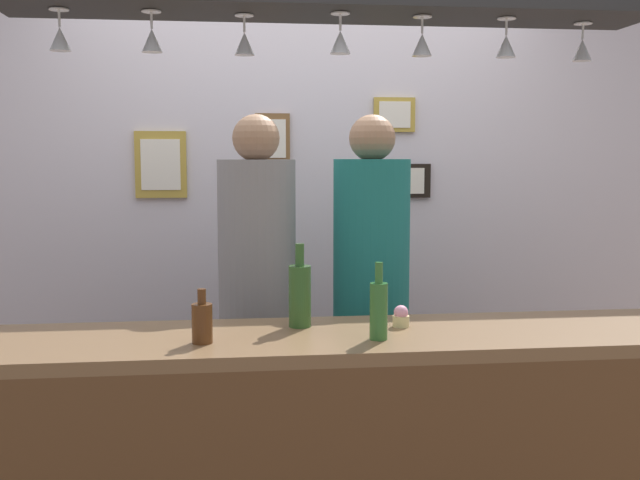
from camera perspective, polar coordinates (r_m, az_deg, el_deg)
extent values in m
cube|color=silver|center=(3.98, -1.70, 2.64)|extent=(4.40, 0.06, 2.60)
cube|color=brown|center=(2.60, 1.17, -7.61)|extent=(2.70, 0.55, 0.04)
cube|color=black|center=(2.62, 1.08, 17.22)|extent=(2.20, 0.36, 0.04)
cylinder|color=silver|center=(2.65, -19.29, 16.25)|extent=(0.06, 0.06, 0.00)
cylinder|color=silver|center=(2.64, -19.26, 15.67)|extent=(0.01, 0.01, 0.06)
cone|color=silver|center=(2.63, -19.21, 14.27)|extent=(0.07, 0.07, 0.08)
cylinder|color=silver|center=(2.60, -12.74, 16.63)|extent=(0.06, 0.06, 0.00)
cylinder|color=silver|center=(2.60, -12.73, 16.03)|extent=(0.01, 0.01, 0.06)
cone|color=silver|center=(2.59, -12.69, 14.61)|extent=(0.07, 0.07, 0.08)
cylinder|color=silver|center=(2.62, -5.80, 16.66)|extent=(0.06, 0.06, 0.00)
cylinder|color=silver|center=(2.62, -5.80, 16.07)|extent=(0.01, 0.01, 0.06)
cone|color=silver|center=(2.61, -5.78, 14.66)|extent=(0.07, 0.07, 0.08)
cylinder|color=silver|center=(2.58, 1.56, 16.87)|extent=(0.06, 0.06, 0.00)
cylinder|color=silver|center=(2.57, 1.56, 16.27)|extent=(0.01, 0.01, 0.06)
cone|color=silver|center=(2.56, 1.56, 14.84)|extent=(0.07, 0.07, 0.08)
cylinder|color=silver|center=(2.66, 7.81, 16.50)|extent=(0.06, 0.06, 0.00)
cylinder|color=silver|center=(2.65, 7.80, 15.92)|extent=(0.01, 0.01, 0.06)
cone|color=silver|center=(2.64, 7.78, 14.53)|extent=(0.07, 0.07, 0.08)
cylinder|color=silver|center=(2.74, 14.04, 16.06)|extent=(0.06, 0.06, 0.00)
cylinder|color=silver|center=(2.74, 14.03, 15.49)|extent=(0.01, 0.01, 0.06)
cone|color=silver|center=(2.73, 13.99, 14.14)|extent=(0.07, 0.07, 0.08)
cylinder|color=silver|center=(2.91, 19.43, 15.29)|extent=(0.06, 0.06, 0.00)
cylinder|color=silver|center=(2.91, 19.40, 14.76)|extent=(0.01, 0.01, 0.06)
cone|color=silver|center=(2.90, 19.36, 13.49)|extent=(0.07, 0.07, 0.08)
cube|color=#2D334C|center=(3.45, -4.71, -13.02)|extent=(0.17, 0.18, 0.83)
cylinder|color=gray|center=(3.28, -4.83, -0.16)|extent=(0.34, 0.34, 0.72)
sphere|color=#9E7556|center=(3.26, -4.90, 7.76)|extent=(0.20, 0.20, 0.20)
cube|color=#2D334C|center=(3.50, 3.84, -12.70)|extent=(0.17, 0.18, 0.83)
cylinder|color=#1E7A75|center=(3.33, 3.94, -0.03)|extent=(0.34, 0.34, 0.72)
sphere|color=#9E7556|center=(3.31, 4.00, 7.77)|extent=(0.21, 0.21, 0.21)
cylinder|color=#336B2D|center=(2.50, 4.49, -5.44)|extent=(0.06, 0.06, 0.19)
cylinder|color=#336B2D|center=(2.48, 4.52, -2.50)|extent=(0.03, 0.03, 0.07)
cylinder|color=#512D14|center=(2.48, -8.97, -6.31)|extent=(0.07, 0.07, 0.13)
cylinder|color=#512D14|center=(2.46, -9.01, -4.27)|extent=(0.03, 0.03, 0.05)
cylinder|color=#2D5623|center=(2.68, -1.55, -4.31)|extent=(0.08, 0.08, 0.22)
cylinder|color=#2D5623|center=(2.65, -1.56, -1.13)|extent=(0.03, 0.03, 0.08)
cylinder|color=beige|center=(2.71, 6.19, -6.17)|extent=(0.06, 0.06, 0.04)
sphere|color=pink|center=(2.70, 6.20, -5.51)|extent=(0.05, 0.05, 0.05)
cube|color=#B29338|center=(4.01, 5.69, 9.48)|extent=(0.22, 0.02, 0.18)
cube|color=white|center=(4.00, 5.72, 9.49)|extent=(0.17, 0.01, 0.14)
cube|color=black|center=(4.02, 6.32, 4.50)|extent=(0.30, 0.02, 0.18)
cube|color=white|center=(4.00, 6.36, 4.50)|extent=(0.23, 0.01, 0.14)
cube|color=#B29338|center=(3.93, -12.04, 5.64)|extent=(0.26, 0.02, 0.34)
cube|color=white|center=(3.91, -12.06, 5.64)|extent=(0.20, 0.01, 0.26)
cube|color=brown|center=(3.92, -3.64, 7.72)|extent=(0.18, 0.02, 0.26)
cube|color=white|center=(3.90, -3.64, 7.72)|extent=(0.14, 0.01, 0.20)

